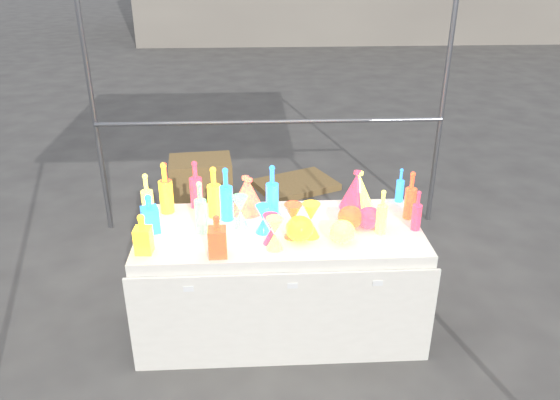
{
  "coord_description": "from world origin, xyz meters",
  "views": [
    {
      "loc": [
        -0.16,
        -3.06,
        2.41
      ],
      "look_at": [
        0.0,
        0.0,
        0.95
      ],
      "focal_mm": 35.0,
      "sensor_mm": 36.0,
      "label": 1
    }
  ],
  "objects_px": {
    "display_table": "(280,279)",
    "hourglass_0": "(293,221)",
    "decanter_0": "(143,234)",
    "globe_0": "(300,230)",
    "lampshade_0": "(246,194)",
    "cardboard_box_closed": "(201,180)",
    "bottle_0": "(166,188)"
  },
  "relations": [
    {
      "from": "hourglass_0",
      "to": "globe_0",
      "type": "height_order",
      "value": "hourglass_0"
    },
    {
      "from": "bottle_0",
      "to": "hourglass_0",
      "type": "xyz_separation_m",
      "value": [
        0.82,
        -0.39,
        -0.07
      ]
    },
    {
      "from": "display_table",
      "to": "hourglass_0",
      "type": "relative_size",
      "value": 8.21
    },
    {
      "from": "decanter_0",
      "to": "hourglass_0",
      "type": "height_order",
      "value": "decanter_0"
    },
    {
      "from": "decanter_0",
      "to": "globe_0",
      "type": "distance_m",
      "value": 0.93
    },
    {
      "from": "decanter_0",
      "to": "globe_0",
      "type": "xyz_separation_m",
      "value": [
        0.92,
        0.1,
        -0.06
      ]
    },
    {
      "from": "display_table",
      "to": "cardboard_box_closed",
      "type": "bearing_deg",
      "value": 108.56
    },
    {
      "from": "cardboard_box_closed",
      "to": "hourglass_0",
      "type": "bearing_deg",
      "value": -75.99
    },
    {
      "from": "hourglass_0",
      "to": "globe_0",
      "type": "bearing_deg",
      "value": -43.4
    },
    {
      "from": "hourglass_0",
      "to": "lampshade_0",
      "type": "height_order",
      "value": "lampshade_0"
    },
    {
      "from": "display_table",
      "to": "lampshade_0",
      "type": "distance_m",
      "value": 0.61
    },
    {
      "from": "bottle_0",
      "to": "globe_0",
      "type": "relative_size",
      "value": 2.07
    },
    {
      "from": "display_table",
      "to": "hourglass_0",
      "type": "xyz_separation_m",
      "value": [
        0.07,
        -0.11,
        0.49
      ]
    },
    {
      "from": "decanter_0",
      "to": "lampshade_0",
      "type": "bearing_deg",
      "value": 43.46
    },
    {
      "from": "bottle_0",
      "to": "decanter_0",
      "type": "distance_m",
      "value": 0.53
    },
    {
      "from": "bottle_0",
      "to": "lampshade_0",
      "type": "relative_size",
      "value": 1.38
    },
    {
      "from": "globe_0",
      "to": "lampshade_0",
      "type": "xyz_separation_m",
      "value": [
        -0.33,
        0.4,
        0.06
      ]
    },
    {
      "from": "decanter_0",
      "to": "globe_0",
      "type": "height_order",
      "value": "decanter_0"
    },
    {
      "from": "display_table",
      "to": "globe_0",
      "type": "bearing_deg",
      "value": -52.02
    },
    {
      "from": "globe_0",
      "to": "lampshade_0",
      "type": "bearing_deg",
      "value": 129.11
    },
    {
      "from": "hourglass_0",
      "to": "display_table",
      "type": "bearing_deg",
      "value": 124.53
    },
    {
      "from": "display_table",
      "to": "globe_0",
      "type": "distance_m",
      "value": 0.48
    },
    {
      "from": "display_table",
      "to": "decanter_0",
      "type": "distance_m",
      "value": 0.98
    },
    {
      "from": "cardboard_box_closed",
      "to": "hourglass_0",
      "type": "height_order",
      "value": "hourglass_0"
    },
    {
      "from": "display_table",
      "to": "globe_0",
      "type": "height_order",
      "value": "globe_0"
    },
    {
      "from": "bottle_0",
      "to": "lampshade_0",
      "type": "xyz_separation_m",
      "value": [
        0.53,
        -0.03,
        -0.05
      ]
    },
    {
      "from": "bottle_0",
      "to": "globe_0",
      "type": "bearing_deg",
      "value": -26.52
    },
    {
      "from": "globe_0",
      "to": "lampshade_0",
      "type": "relative_size",
      "value": 0.67
    },
    {
      "from": "bottle_0",
      "to": "cardboard_box_closed",
      "type": "bearing_deg",
      "value": 88.16
    },
    {
      "from": "bottle_0",
      "to": "lampshade_0",
      "type": "height_order",
      "value": "bottle_0"
    },
    {
      "from": "bottle_0",
      "to": "hourglass_0",
      "type": "bearing_deg",
      "value": -25.56
    },
    {
      "from": "globe_0",
      "to": "decanter_0",
      "type": "bearing_deg",
      "value": -173.85
    }
  ]
}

